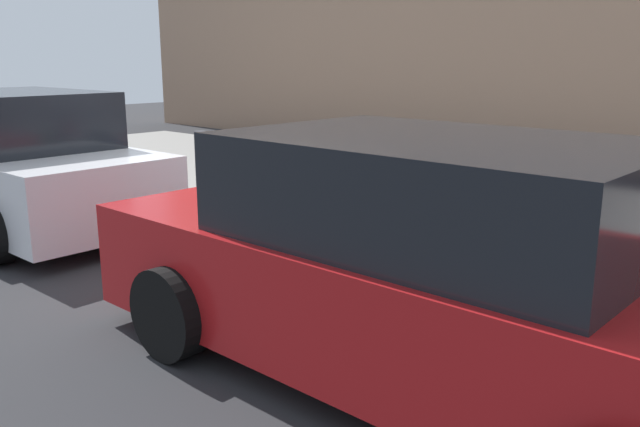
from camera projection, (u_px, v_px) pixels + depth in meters
ground_plane at (257, 238)px, 7.44m from camera, size 40.00×40.00×0.00m
sidewalk_curb at (390, 198)px, 9.22m from camera, size 18.00×5.00×0.14m
suitcase_olive_0 at (601, 248)px, 5.63m from camera, size 0.42×0.27×0.79m
suitcase_teal_1 at (548, 239)px, 5.94m from camera, size 0.40×0.25×0.56m
suitcase_maroon_2 at (498, 219)px, 6.12m from camera, size 0.36×0.25×0.82m
suitcase_silver_3 at (452, 224)px, 6.44m from camera, size 0.43×0.27×0.79m
suitcase_black_4 at (411, 208)px, 6.80m from camera, size 0.48×0.22×0.88m
suitcase_navy_5 at (374, 204)px, 7.20m from camera, size 0.44×0.26×0.82m
suitcase_red_6 at (332, 190)px, 7.45m from camera, size 0.46×0.24×1.05m
suitcase_olive_7 at (304, 183)px, 7.89m from camera, size 0.51×0.25×0.99m
fire_hydrant at (249, 172)px, 8.46m from camera, size 0.39×0.21×0.78m
bollard_post at (201, 164)px, 8.87m from camera, size 0.15×0.15×0.89m
parked_car_red_0 at (434, 270)px, 4.02m from camera, size 4.75×2.05×1.54m
parked_car_white_1 at (19, 164)px, 7.81m from camera, size 4.22×2.03×1.60m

